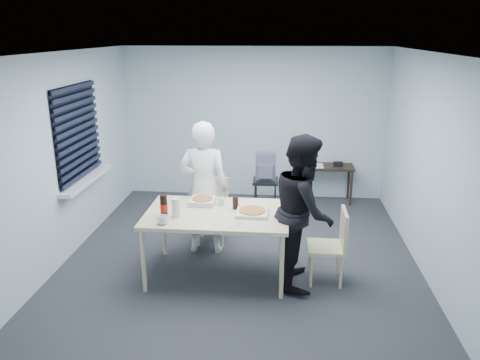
# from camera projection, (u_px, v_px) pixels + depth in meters

# --- Properties ---
(room) EXTENTS (5.00, 5.00, 5.00)m
(room) POSITION_uv_depth(u_px,v_px,m) (80.00, 140.00, 6.26)
(room) COLOR #2D2E32
(room) RESTS_ON ground
(dining_table) EXTENTS (1.66, 1.05, 0.81)m
(dining_table) POSITION_uv_depth(u_px,v_px,m) (217.00, 217.00, 5.49)
(dining_table) COLOR beige
(dining_table) RESTS_ON ground
(chair_far) EXTENTS (0.42, 0.42, 0.89)m
(chair_far) POSITION_uv_depth(u_px,v_px,m) (213.00, 205.00, 6.52)
(chair_far) COLOR beige
(chair_far) RESTS_ON ground
(chair_right) EXTENTS (0.42, 0.42, 0.89)m
(chair_right) POSITION_uv_depth(u_px,v_px,m) (334.00, 241.00, 5.41)
(chair_right) COLOR beige
(chair_right) RESTS_ON ground
(person_white) EXTENTS (0.65, 0.42, 1.77)m
(person_white) POSITION_uv_depth(u_px,v_px,m) (204.00, 188.00, 6.07)
(person_white) COLOR white
(person_white) RESTS_ON ground
(person_black) EXTENTS (0.47, 0.86, 1.77)m
(person_black) POSITION_uv_depth(u_px,v_px,m) (303.00, 211.00, 5.30)
(person_black) COLOR black
(person_black) RESTS_ON ground
(side_table) EXTENTS (0.97, 0.43, 0.64)m
(side_table) POSITION_uv_depth(u_px,v_px,m) (325.00, 170.00, 8.00)
(side_table) COLOR #312217
(side_table) RESTS_ON ground
(stool) EXTENTS (0.40, 0.40, 0.55)m
(stool) POSITION_uv_depth(u_px,v_px,m) (265.00, 186.00, 7.55)
(stool) COLOR black
(stool) RESTS_ON ground
(backpack) EXTENTS (0.32, 0.23, 0.44)m
(backpack) POSITION_uv_depth(u_px,v_px,m) (266.00, 167.00, 7.44)
(backpack) COLOR slate
(backpack) RESTS_ON stool
(pizza_box_a) EXTENTS (0.30, 0.30, 0.07)m
(pizza_box_a) POSITION_uv_depth(u_px,v_px,m) (203.00, 201.00, 5.73)
(pizza_box_a) COLOR silver
(pizza_box_a) RESTS_ON dining_table
(pizza_box_b) EXTENTS (0.36, 0.36, 0.05)m
(pizza_box_b) POSITION_uv_depth(u_px,v_px,m) (252.00, 212.00, 5.41)
(pizza_box_b) COLOR silver
(pizza_box_b) RESTS_ON dining_table
(mug_a) EXTENTS (0.17, 0.17, 0.10)m
(mug_a) POSITION_uv_depth(u_px,v_px,m) (163.00, 220.00, 5.12)
(mug_a) COLOR white
(mug_a) RESTS_ON dining_table
(mug_b) EXTENTS (0.10, 0.10, 0.09)m
(mug_b) POSITION_uv_depth(u_px,v_px,m) (221.00, 201.00, 5.69)
(mug_b) COLOR white
(mug_b) RESTS_ON dining_table
(cola_glass) EXTENTS (0.09, 0.09, 0.15)m
(cola_glass) POSITION_uv_depth(u_px,v_px,m) (235.00, 203.00, 5.55)
(cola_glass) COLOR black
(cola_glass) RESTS_ON dining_table
(soda_bottle) EXTENTS (0.08, 0.08, 0.27)m
(soda_bottle) POSITION_uv_depth(u_px,v_px,m) (164.00, 207.00, 5.28)
(soda_bottle) COLOR black
(soda_bottle) RESTS_ON dining_table
(plastic_cups) EXTENTS (0.11, 0.11, 0.22)m
(plastic_cups) POSITION_uv_depth(u_px,v_px,m) (176.00, 208.00, 5.30)
(plastic_cups) COLOR silver
(plastic_cups) RESTS_ON dining_table
(rubber_band) EXTENTS (0.07, 0.07, 0.00)m
(rubber_band) POSITION_uv_depth(u_px,v_px,m) (240.00, 223.00, 5.16)
(rubber_band) COLOR red
(rubber_band) RESTS_ON dining_table
(papers) EXTENTS (0.25, 0.33, 0.01)m
(papers) POSITION_uv_depth(u_px,v_px,m) (316.00, 166.00, 7.97)
(papers) COLOR white
(papers) RESTS_ON side_table
(black_box) EXTENTS (0.18, 0.15, 0.07)m
(black_box) POSITION_uv_depth(u_px,v_px,m) (338.00, 164.00, 7.95)
(black_box) COLOR black
(black_box) RESTS_ON side_table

